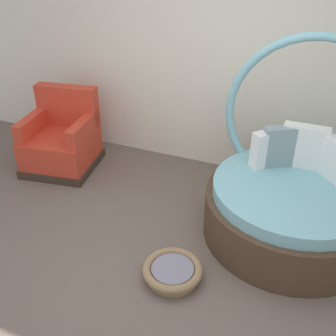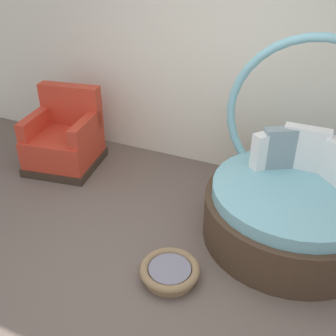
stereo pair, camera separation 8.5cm
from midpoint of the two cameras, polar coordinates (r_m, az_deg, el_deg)
name	(u,v)px [view 2 (the right image)]	position (r m, az deg, el deg)	size (l,w,h in m)	color
ground_plane	(147,275)	(3.55, -2.37, -15.07)	(8.00, 8.00, 0.02)	#66564C
back_wall	(229,50)	(4.54, 9.26, 16.34)	(8.00, 0.12, 2.83)	silver
round_daybed	(293,199)	(3.91, 18.10, -4.20)	(1.60, 1.60, 1.82)	#473323
red_armchair	(65,140)	(5.02, -14.09, 3.94)	(0.92, 0.92, 0.94)	#38281E
pet_basket	(170,271)	(3.46, 0.99, -14.63)	(0.51, 0.51, 0.13)	#8E704C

